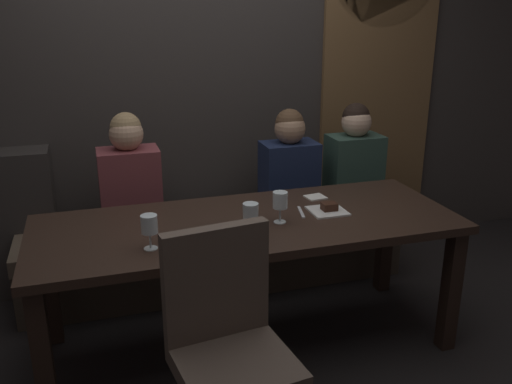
% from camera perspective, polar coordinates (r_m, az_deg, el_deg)
% --- Properties ---
extents(ground, '(9.00, 9.00, 0.00)m').
position_cam_1_polar(ground, '(3.21, -0.76, -15.34)').
color(ground, black).
extents(back_wall_tiled, '(6.00, 0.12, 3.00)m').
position_cam_1_polar(back_wall_tiled, '(3.86, -6.17, 14.18)').
color(back_wall_tiled, '#383330').
rests_on(back_wall_tiled, ground).
extents(arched_door, '(0.90, 0.05, 2.55)m').
position_cam_1_polar(arched_door, '(4.28, 12.56, 12.46)').
color(arched_door, brown).
rests_on(arched_door, ground).
extents(dining_table, '(2.20, 0.84, 0.74)m').
position_cam_1_polar(dining_table, '(2.89, -0.82, -4.57)').
color(dining_table, black).
rests_on(dining_table, ground).
extents(banquette_bench, '(2.50, 0.44, 0.45)m').
position_cam_1_polar(banquette_bench, '(3.69, -3.88, -6.52)').
color(banquette_bench, '#40352A').
rests_on(banquette_bench, ground).
extents(chair_near_side, '(0.49, 0.49, 0.98)m').
position_cam_1_polar(chair_near_side, '(2.25, -2.98, -14.57)').
color(chair_near_side, '#302119').
rests_on(chair_near_side, ground).
extents(diner_redhead, '(0.36, 0.24, 0.76)m').
position_cam_1_polar(diner_redhead, '(3.40, -12.94, 1.35)').
color(diner_redhead, brown).
rests_on(diner_redhead, banquette_bench).
extents(diner_bearded, '(0.36, 0.24, 0.73)m').
position_cam_1_polar(diner_bearded, '(3.63, 3.45, 2.59)').
color(diner_bearded, '#192342').
rests_on(diner_bearded, banquette_bench).
extents(diner_far_end, '(0.36, 0.24, 0.74)m').
position_cam_1_polar(diner_far_end, '(3.83, 10.12, 3.28)').
color(diner_far_end, '#2D473D').
rests_on(diner_far_end, banquette_bench).
extents(wine_glass_near_left, '(0.08, 0.08, 0.16)m').
position_cam_1_polar(wine_glass_near_left, '(2.64, -0.56, -2.25)').
color(wine_glass_near_left, silver).
rests_on(wine_glass_near_left, dining_table).
extents(wine_glass_center_front, '(0.08, 0.08, 0.16)m').
position_cam_1_polar(wine_glass_center_front, '(2.54, -10.98, -3.47)').
color(wine_glass_center_front, silver).
rests_on(wine_glass_center_front, dining_table).
extents(wine_glass_center_back, '(0.08, 0.08, 0.16)m').
position_cam_1_polar(wine_glass_center_back, '(2.80, 2.51, -1.01)').
color(wine_glass_center_back, silver).
rests_on(wine_glass_center_back, dining_table).
extents(dessert_plate, '(0.19, 0.19, 0.05)m').
position_cam_1_polar(dessert_plate, '(3.00, 7.46, -1.79)').
color(dessert_plate, white).
rests_on(dessert_plate, dining_table).
extents(fork_on_table, '(0.05, 0.17, 0.01)m').
position_cam_1_polar(fork_on_table, '(2.98, 4.68, -2.08)').
color(fork_on_table, silver).
rests_on(fork_on_table, dining_table).
extents(folded_napkin, '(0.12, 0.11, 0.01)m').
position_cam_1_polar(folded_napkin, '(3.21, 6.17, -0.53)').
color(folded_napkin, silver).
rests_on(folded_napkin, dining_table).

